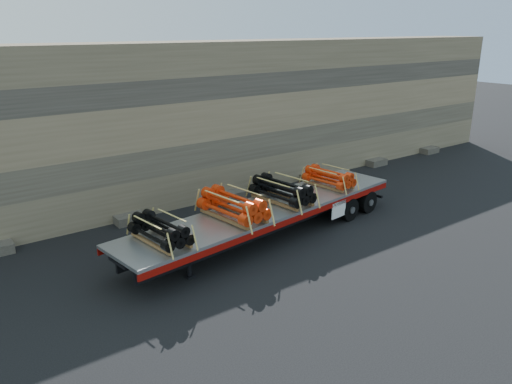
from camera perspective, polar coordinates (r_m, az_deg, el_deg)
ground at (r=18.54m, az=0.18°, el=-5.86°), size 120.00×120.00×0.00m
rock_wall at (r=22.83m, az=-9.65°, el=7.75°), size 44.00×3.00×7.00m
trailer at (r=18.77m, az=1.24°, el=-3.49°), size 12.61×3.96×1.24m
bundle_front at (r=15.70m, az=-10.86°, el=-4.40°), size 1.34×2.27×0.76m
bundle_midfront at (r=17.33m, az=-2.62°, el=-1.62°), size 1.57×2.66×0.89m
bundle_midrear at (r=18.96m, az=2.99°, el=0.10°), size 1.52×2.57×0.86m
bundle_rear at (r=21.05m, az=8.33°, el=1.61°), size 1.29×2.18×0.73m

